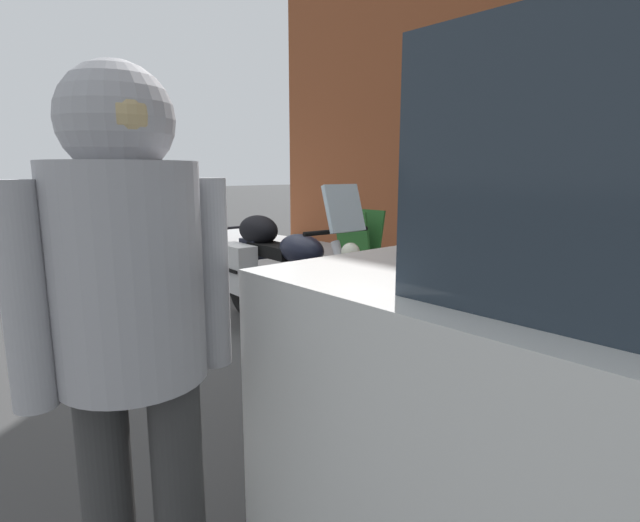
% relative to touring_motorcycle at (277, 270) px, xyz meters
% --- Properties ---
extents(ground_plane, '(80.00, 80.00, 0.00)m').
position_rel_touring_motorcycle_xyz_m(ground_plane, '(-0.48, -0.45, -0.60)').
color(ground_plane, '#363636').
extents(touring_motorcycle, '(2.20, 0.62, 1.38)m').
position_rel_touring_motorcycle_xyz_m(touring_motorcycle, '(0.00, 0.00, 0.00)').
color(touring_motorcycle, black).
rests_on(touring_motorcycle, ground_plane).
extents(parked_bicycle, '(1.74, 0.48, 0.94)m').
position_rel_touring_motorcycle_xyz_m(parked_bicycle, '(-1.57, 0.34, -0.21)').
color(parked_bicycle, black).
rests_on(parked_bicycle, ground_plane).
extents(pedestrian_walking, '(0.42, 0.56, 1.74)m').
position_rel_touring_motorcycle_xyz_m(pedestrian_walking, '(2.20, -2.19, 0.51)').
color(pedestrian_walking, '#353535').
rests_on(pedestrian_walking, ground_plane).
extents(sandwich_board_sign, '(0.55, 0.40, 0.86)m').
position_rel_touring_motorcycle_xyz_m(sandwich_board_sign, '(-0.86, 2.03, -0.04)').
color(sandwich_board_sign, '#1E511E').
rests_on(sandwich_board_sign, sidewalk_curb).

